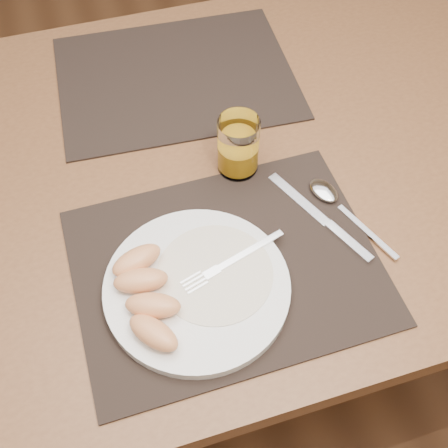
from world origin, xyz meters
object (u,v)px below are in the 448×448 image
placemat_near (226,266)px  placemat_far (176,77)px  juice_glass (238,148)px  table (206,189)px  knife (327,223)px  fork (225,265)px  plate (197,287)px  spoon (330,196)px

placemat_near → placemat_far: (0.03, 0.44, 0.00)m
juice_glass → placemat_far: bearing=99.5°
table → knife: knife is taller
table → knife: 0.26m
placemat_near → juice_glass: 0.20m
knife → table: bearing=126.7°
placemat_near → knife: (0.17, 0.03, 0.00)m
placemat_near → placemat_far: 0.44m
fork → juice_glass: size_ratio=1.66×
knife → placemat_far: bearing=108.7°
plate → spoon: plate is taller
placemat_near → placemat_far: size_ratio=1.00×
placemat_far → spoon: spoon is taller
table → plate: bearing=-108.5°
knife → juice_glass: 0.19m
table → juice_glass: juice_glass is taller
placemat_near → placemat_far: same height
placemat_near → spoon: size_ratio=2.41×
table → spoon: (0.17, -0.15, 0.09)m
placemat_near → plate: 0.06m
table → placemat_far: placemat_far is taller
placemat_far → juice_glass: 0.27m
placemat_far → knife: size_ratio=2.15×
placemat_near → table: bearing=82.4°
fork → spoon: (0.20, 0.08, -0.01)m
knife → fork: bearing=-169.1°
table → plate: (-0.08, -0.25, 0.10)m
placemat_near → juice_glass: (0.08, 0.18, 0.05)m
placemat_far → plate: size_ratio=1.67×
fork → spoon: bearing=21.7°
plate → spoon: (0.25, 0.10, -0.00)m
plate → fork: size_ratio=1.57×
placemat_near → fork: 0.02m
plate → juice_glass: bearing=58.2°
table → knife: size_ratio=6.70×
table → placemat_near: 0.24m
placemat_near → spoon: 0.21m
fork → knife: (0.18, 0.03, -0.02)m
spoon → juice_glass: bearing=137.8°
table → placemat_far: 0.24m
knife → juice_glass: (-0.10, 0.16, 0.04)m
placemat_far → placemat_near: bearing=-94.4°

